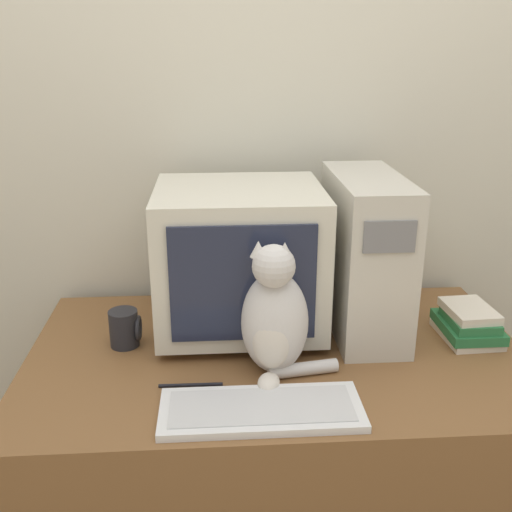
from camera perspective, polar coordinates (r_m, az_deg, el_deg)
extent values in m
cube|color=beige|center=(1.89, 0.79, 12.79)|extent=(7.00, 0.05, 2.50)
cube|color=brown|center=(1.81, 1.90, -18.76)|extent=(1.32, 0.79, 0.70)
cube|color=beige|center=(1.74, -1.52, -6.36)|extent=(0.32, 0.24, 0.02)
cube|color=beige|center=(1.66, -1.58, 0.01)|extent=(0.45, 0.40, 0.38)
cube|color=#1E2338|center=(1.47, -1.24, -2.69)|extent=(0.36, 0.01, 0.30)
cube|color=beige|center=(1.69, 10.30, 0.19)|extent=(0.18, 0.43, 0.44)
cube|color=slate|center=(1.45, 12.63, 1.78)|extent=(0.13, 0.01, 0.08)
cube|color=silver|center=(1.37, 0.51, -14.46)|extent=(0.45, 0.18, 0.02)
cube|color=silver|center=(1.36, 0.51, -14.09)|extent=(0.40, 0.14, 0.00)
ellipsoid|color=silver|center=(1.47, 1.79, -6.34)|extent=(0.20, 0.20, 0.26)
ellipsoid|color=beige|center=(1.43, 1.44, -8.11)|extent=(0.10, 0.07, 0.14)
sphere|color=silver|center=(1.38, 1.70, -0.96)|extent=(0.12, 0.12, 0.10)
cone|color=silver|center=(1.37, 0.22, 0.69)|extent=(0.04, 0.04, 0.04)
cone|color=silver|center=(1.37, 2.67, 0.56)|extent=(0.04, 0.04, 0.04)
ellipsoid|color=beige|center=(1.44, 1.21, -11.96)|extent=(0.07, 0.09, 0.04)
cylinder|color=silver|center=(1.50, 4.50, -10.68)|extent=(0.18, 0.06, 0.03)
cube|color=beige|center=(1.78, 19.42, -7.03)|extent=(0.15, 0.19, 0.02)
cube|color=#28703D|center=(1.77, 19.52, -6.35)|extent=(0.15, 0.20, 0.03)
cube|color=#28703D|center=(1.75, 19.71, -5.76)|extent=(0.12, 0.16, 0.02)
cube|color=beige|center=(1.74, 19.67, -4.93)|extent=(0.13, 0.16, 0.02)
cylinder|color=black|center=(1.47, -6.24, -12.12)|extent=(0.15, 0.01, 0.01)
cylinder|color=#232328|center=(1.66, -12.47, -6.74)|extent=(0.08, 0.08, 0.10)
torus|color=#232328|center=(1.65, -11.13, -6.73)|extent=(0.01, 0.07, 0.07)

